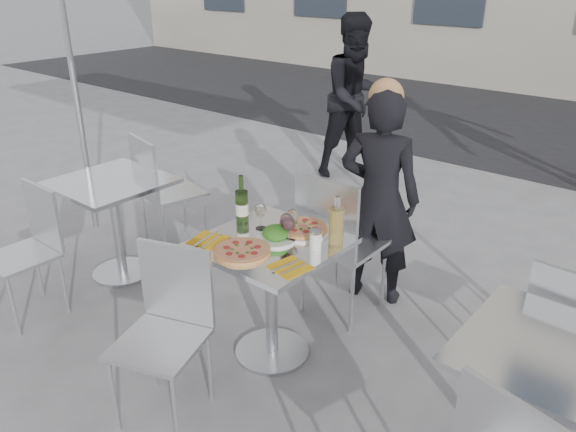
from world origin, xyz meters
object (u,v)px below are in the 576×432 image
Objects in this scene: pizza_near at (242,251)px; pizza_far at (303,228)px; sugar_shaker at (315,240)px; wineglass_white_b at (292,217)px; napkin_left at (209,240)px; side_chair_lfar at (160,184)px; chair_far at (336,235)px; main_table at (271,275)px; chair_near at (168,319)px; wine_bottle at (242,205)px; wineglass_red_b at (289,225)px; napkin_right at (291,267)px; side_table_left at (114,208)px; side_chair_lnear at (31,241)px; side_chair_rfar at (572,333)px; side_table_right at (548,393)px; wineglass_white_a at (261,211)px; carafe at (336,227)px; salad_plate at (276,234)px; woman_diner at (379,199)px; pedestrian_a at (357,97)px; wineglass_red_a at (286,222)px.

pizza_far is at bearing 78.77° from pizza_near.
wineglass_white_b is (-0.20, 0.05, 0.06)m from sugar_shaker.
napkin_left is at bearing -149.98° from sugar_shaker.
side_chair_lfar is 6.04× the size of wineglass_white_b.
chair_far is 1.04× the size of side_chair_lfar.
main_table is 2.33× the size of pizza_far.
wine_bottle is at bearing 83.24° from chair_near.
napkin_right is (0.18, -0.20, -0.11)m from wineglass_red_b.
sugar_shaker reaches higher than side_table_left.
side_chair_lnear reaches higher than main_table.
wineglass_red_b reaches higher than main_table.
pizza_near is (-1.48, -0.71, 0.23)m from side_chair_rfar.
pizza_near is 1.41× the size of napkin_left.
napkin_left is at bearing 18.97° from side_chair_lnear.
side_table_left is 4.76× the size of wineglass_red_b.
side_chair_lfar is (-3.07, 0.47, 0.02)m from side_table_right.
wineglass_white_a is at bearing -165.12° from wineglass_white_b.
side_chair_rfar reaches higher than side_chair_lnear.
side_chair_lfar is 3.28× the size of carafe.
chair_far is 1.15× the size of side_chair_lnear.
side_chair_lnear is 1.91m from sugar_shaker.
napkin_left is at bearing -111.80° from wineglass_white_a.
napkin_right is (0.26, -0.18, -0.03)m from salad_plate.
pizza_near is (1.54, -0.67, 0.20)m from side_chair_lfar.
woman_diner is 9.30× the size of wineglass_white_a.
chair_far reaches higher than side_chair_lnear.
wineglass_white_b reaches higher than chair_near.
woman_diner is (1.62, 1.57, 0.22)m from side_chair_lnear.
salad_plate is at bearing 86.02° from chair_far.
wineglass_red_b is at bearing 1.78° from side_table_left.
napkin_right is at bearing 32.43° from side_chair_rfar.
pizza_near is at bearing -161.92° from napkin_right.
napkin_right is at bearing -127.92° from pedestrian_a.
napkin_left is at bearing -9.54° from side_table_left.
sugar_shaker reaches higher than main_table.
wine_bottle reaches higher than napkin_right.
side_table_left is at bearing 111.83° from side_chair_lfar.
carafe reaches higher than wineglass_white_b.
pedestrian_a is at bearing -37.92° from side_chair_rfar.
woman_diner is at bearing 59.29° from napkin_left.
chair_far is 0.51m from wineglass_white_b.
side_table_right is 0.87× the size of side_chair_lnear.
chair_near is 1.38m from side_chair_lnear.
woman_diner reaches higher than napkin_left.
napkin_right is (0.16, -1.11, 0.02)m from woman_diner.
napkin_right is (0.54, 0.05, 0.00)m from napkin_left.
napkin_right is (0.27, -0.16, 0.21)m from main_table.
side_table_left is at bearing -178.89° from salad_plate.
side_chair_lnear is 1.45m from wine_bottle.
side_chair_lnear is 1.74m from wineglass_red_a.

